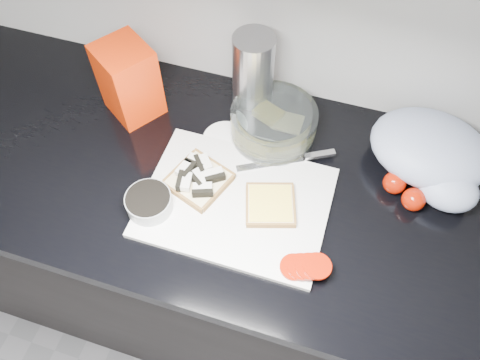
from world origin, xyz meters
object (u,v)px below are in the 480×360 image
(cutting_board, at_px, (236,202))
(glass_bowl, at_px, (273,124))
(bread_bag, at_px, (129,81))
(steel_canister, at_px, (253,78))

(cutting_board, xyz_separation_m, glass_bowl, (0.03, 0.21, 0.04))
(bread_bag, relative_size, steel_canister, 0.83)
(bread_bag, xyz_separation_m, steel_canister, (0.28, 0.08, 0.02))
(glass_bowl, xyz_separation_m, bread_bag, (-0.35, -0.02, 0.05))
(glass_bowl, bearing_deg, steel_canister, 138.96)
(glass_bowl, bearing_deg, cutting_board, -97.16)
(cutting_board, relative_size, steel_canister, 1.76)
(bread_bag, bearing_deg, glass_bowl, 37.08)
(glass_bowl, distance_m, steel_canister, 0.12)
(cutting_board, xyz_separation_m, steel_canister, (-0.04, 0.27, 0.11))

